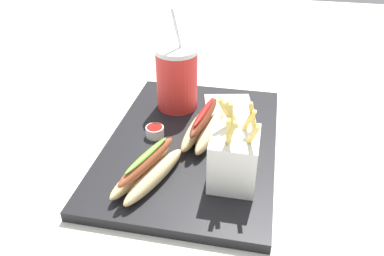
% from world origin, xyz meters
% --- Properties ---
extents(ground_plane, '(2.40, 2.40, 0.02)m').
position_xyz_m(ground_plane, '(0.00, 0.00, -0.01)').
color(ground_plane, silver).
extents(food_tray, '(0.49, 0.34, 0.02)m').
position_xyz_m(food_tray, '(0.00, 0.00, 0.01)').
color(food_tray, black).
rests_on(food_tray, ground_plane).
extents(soda_cup, '(0.09, 0.09, 0.23)m').
position_xyz_m(soda_cup, '(0.13, 0.06, 0.09)').
color(soda_cup, red).
rests_on(soda_cup, food_tray).
extents(fries_basket, '(0.09, 0.08, 0.16)m').
position_xyz_m(fries_basket, '(-0.11, -0.10, 0.07)').
color(fries_basket, white).
rests_on(fries_basket, food_tray).
extents(hot_dog_1, '(0.18, 0.11, 0.06)m').
position_xyz_m(hot_dog_1, '(-0.14, 0.05, 0.04)').
color(hot_dog_1, '#E5C689').
rests_on(hot_dog_1, food_tray).
extents(hot_dog_2, '(0.18, 0.08, 0.07)m').
position_xyz_m(hot_dog_2, '(0.02, -0.02, 0.05)').
color(hot_dog_2, '#E5C689').
rests_on(hot_dog_2, food_tray).
extents(ketchup_cup_1, '(0.04, 0.04, 0.02)m').
position_xyz_m(ketchup_cup_1, '(0.00, 0.08, 0.03)').
color(ketchup_cup_1, white).
rests_on(ketchup_cup_1, food_tray).
extents(napkin_stack, '(0.15, 0.13, 0.01)m').
position_xyz_m(napkin_stack, '(0.14, -0.06, 0.02)').
color(napkin_stack, white).
rests_on(napkin_stack, food_tray).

